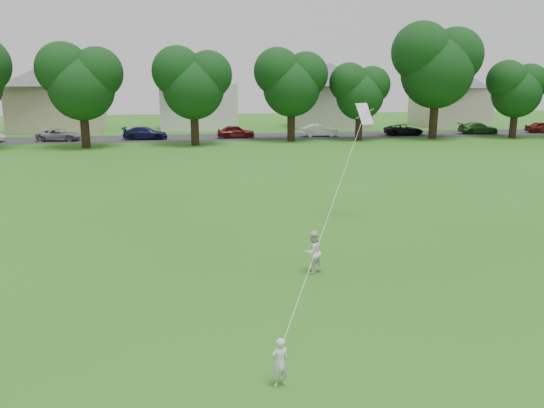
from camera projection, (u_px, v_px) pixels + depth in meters
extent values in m
plane|color=#276316|center=(246.00, 309.00, 13.77)|extent=(160.00, 160.00, 0.00)
cube|color=#2D2D30|center=(201.00, 137.00, 54.15)|extent=(90.00, 7.00, 0.01)
imported|color=silver|center=(280.00, 362.00, 10.21)|extent=(0.42, 0.34, 1.01)
imported|color=white|center=(312.00, 252.00, 16.20)|extent=(0.82, 0.76, 1.34)
plane|color=silver|center=(365.00, 114.00, 21.58)|extent=(1.01, 0.86, 0.84)
cylinder|color=white|center=(337.00, 190.00, 15.87)|extent=(0.01, 0.01, 13.64)
cylinder|color=black|center=(85.00, 128.00, 45.59)|extent=(0.74, 0.74, 3.45)
cylinder|color=black|center=(195.00, 126.00, 47.45)|extent=(0.73, 0.73, 3.37)
cylinder|color=black|center=(291.00, 123.00, 50.74)|extent=(0.73, 0.73, 3.39)
cylinder|color=black|center=(359.00, 125.00, 51.61)|extent=(0.69, 0.69, 2.87)
cylinder|color=black|center=(434.00, 117.00, 52.72)|extent=(0.82, 0.82, 4.38)
cylinder|color=black|center=(513.00, 123.00, 53.54)|extent=(0.70, 0.70, 2.98)
imported|color=gray|center=(59.00, 135.00, 50.98)|extent=(4.21, 2.13, 1.14)
imported|color=#13133B|center=(145.00, 133.00, 52.20)|extent=(4.39, 1.97, 1.25)
imported|color=#581111|center=(236.00, 132.00, 53.56)|extent=(3.81, 1.59, 1.29)
imported|color=silver|center=(320.00, 130.00, 54.89)|extent=(3.82, 1.38, 1.25)
imported|color=black|center=(404.00, 130.00, 56.30)|extent=(4.17, 2.06, 1.14)
imported|color=#1C501A|center=(478.00, 128.00, 57.58)|extent=(4.37, 2.09, 1.23)
imported|color=#551611|center=(543.00, 127.00, 58.75)|extent=(3.74, 1.91, 1.22)
cube|color=#C0AE90|center=(58.00, 108.00, 60.75)|extent=(9.80, 6.92, 5.08)
pyramid|color=#514E53|center=(54.00, 60.00, 59.52)|extent=(14.14, 14.14, 2.79)
cube|color=white|center=(198.00, 106.00, 63.14)|extent=(8.80, 6.52, 5.36)
pyramid|color=#514E53|center=(197.00, 57.00, 61.85)|extent=(12.70, 12.70, 2.95)
cube|color=#B3AEA1|center=(329.00, 106.00, 65.61)|extent=(9.16, 7.25, 5.04)
pyramid|color=#514E53|center=(330.00, 62.00, 64.39)|extent=(13.21, 13.21, 2.77)
cube|color=#C1B2A0|center=(449.00, 107.00, 68.07)|extent=(8.22, 7.07, 4.76)
pyramid|color=#514E53|center=(452.00, 66.00, 66.93)|extent=(11.85, 11.85, 2.62)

